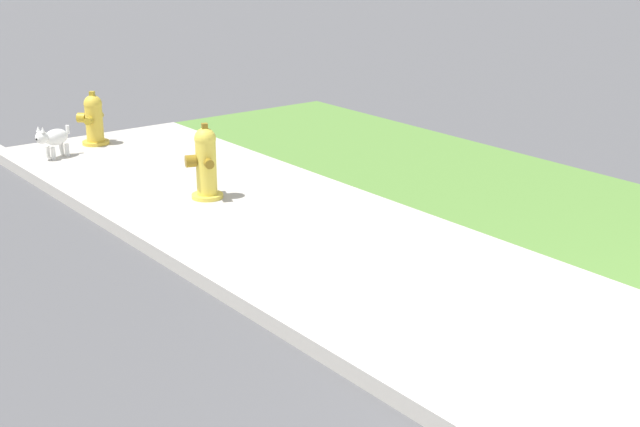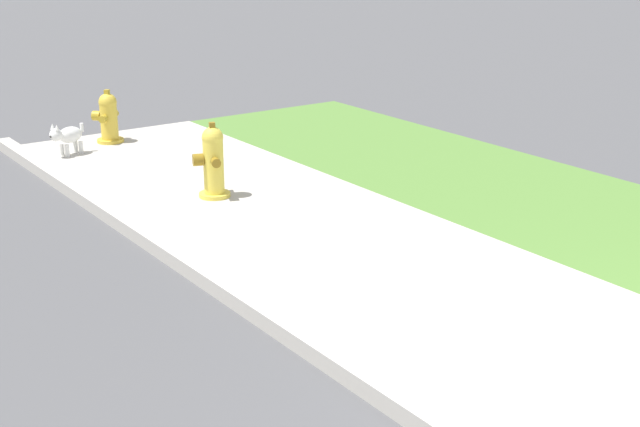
{
  "view_description": "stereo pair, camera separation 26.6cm",
  "coord_description": "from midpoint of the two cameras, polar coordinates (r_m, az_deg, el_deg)",
  "views": [
    {
      "loc": [
        1.54,
        -4.39,
        2.64
      ],
      "look_at": [
        -3.78,
        -0.31,
        0.4
      ],
      "focal_mm": 50.0,
      "sensor_mm": 36.0,
      "label": 1
    },
    {
      "loc": [
        1.7,
        -4.18,
        2.64
      ],
      "look_at": [
        -3.78,
        -0.31,
        0.4
      ],
      "focal_mm": 50.0,
      "sensor_mm": 36.0,
      "label": 2
    }
  ],
  "objects": [
    {
      "name": "fire_hydrant_across_street",
      "position": [
        11.18,
        -14.95,
        5.81
      ],
      "size": [
        0.36,
        0.36,
        0.66
      ],
      "rotation": [
        0.0,
        0.0,
        2.31
      ],
      "color": "gold",
      "rests_on": "ground"
    },
    {
      "name": "small_white_dog",
      "position": [
        10.68,
        -17.4,
        4.61
      ],
      "size": [
        0.26,
        0.45,
        0.41
      ],
      "rotation": [
        0.0,
        0.0,
        5.0
      ],
      "color": "white",
      "rests_on": "ground"
    },
    {
      "name": "fire_hydrant_far_end",
      "position": [
        8.76,
        -8.2,
        3.21
      ],
      "size": [
        0.39,
        0.36,
        0.76
      ],
      "rotation": [
        0.0,
        0.0,
        2.8
      ],
      "color": "yellow",
      "rests_on": "ground"
    }
  ]
}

